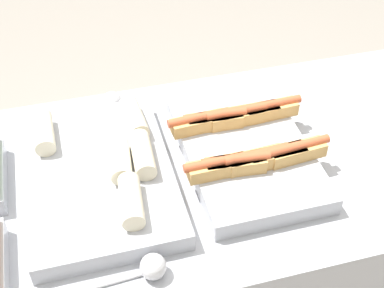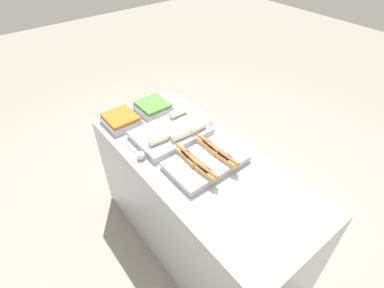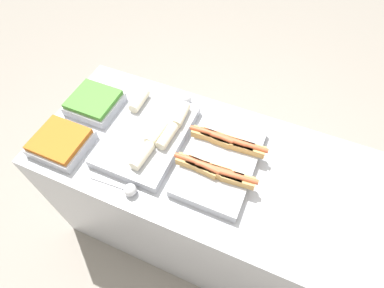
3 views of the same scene
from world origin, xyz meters
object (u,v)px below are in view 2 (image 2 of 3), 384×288
tray_wraps (172,133)px  tray_side_front (121,120)px  tray_hotdogs (206,161)px  serving_spoon_near (140,155)px  serving_spoon_far (209,122)px  tray_side_back (153,107)px

tray_wraps → tray_side_front: 0.41m
tray_wraps → tray_side_front: (-0.35, -0.21, 0.00)m
tray_hotdogs → tray_wraps: 0.36m
serving_spoon_near → serving_spoon_far: 0.57m
tray_side_back → serving_spoon_near: tray_side_back is taller
tray_hotdogs → serving_spoon_near: tray_hotdogs is taller
tray_side_back → tray_hotdogs: bearing=-5.7°
serving_spoon_far → serving_spoon_near: bearing=-90.2°
serving_spoon_near → tray_wraps: bearing=100.7°
serving_spoon_near → serving_spoon_far: same height
tray_side_front → tray_hotdogs: bearing=15.9°
tray_side_front → tray_wraps: bearing=30.8°
tray_hotdogs → serving_spoon_near: (-0.31, -0.29, -0.01)m
tray_hotdogs → serving_spoon_far: size_ratio=2.04×
tray_wraps → serving_spoon_far: (0.06, 0.28, -0.01)m
tray_wraps → serving_spoon_near: 0.30m
tray_hotdogs → tray_side_front: 0.74m
tray_wraps → tray_side_front: bearing=-149.2°
tray_hotdogs → tray_side_front: size_ratio=1.98×
tray_side_front → serving_spoon_far: (0.41, 0.49, -0.01)m
tray_side_front → serving_spoon_far: size_ratio=1.03×
serving_spoon_near → serving_spoon_far: bearing=89.8°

